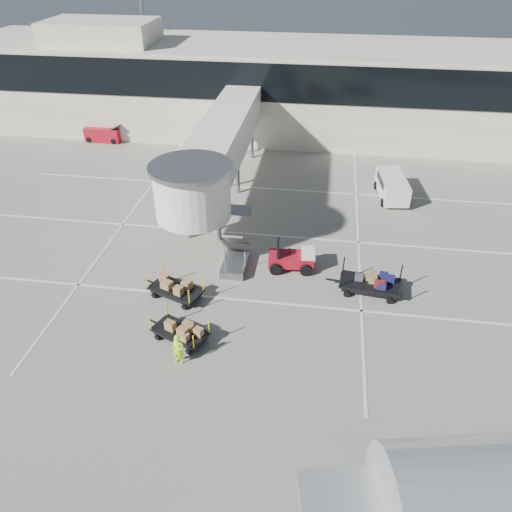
% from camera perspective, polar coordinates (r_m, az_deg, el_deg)
% --- Properties ---
extents(ground, '(140.00, 140.00, 0.00)m').
position_cam_1_polar(ground, '(25.94, -1.32, -7.87)').
color(ground, '#9C978B').
rests_on(ground, ground).
extents(lane_markings, '(40.00, 30.00, 0.02)m').
position_cam_1_polar(lane_markings, '(33.49, 0.19, 2.77)').
color(lane_markings, silver).
rests_on(lane_markings, ground).
extents(terminal, '(64.00, 12.11, 15.20)m').
position_cam_1_polar(terminal, '(50.92, 4.08, 18.66)').
color(terminal, '#EDE3CC').
rests_on(terminal, ground).
extents(jet_bridge, '(5.70, 20.40, 6.03)m').
position_cam_1_polar(jet_bridge, '(34.74, -4.60, 11.71)').
color(jet_bridge, white).
rests_on(jet_bridge, ground).
extents(baggage_tug, '(2.82, 1.94, 1.77)m').
position_cam_1_polar(baggage_tug, '(29.70, 4.15, -0.32)').
color(baggage_tug, maroon).
rests_on(baggage_tug, ground).
extents(suitcase_cart, '(4.15, 2.01, 1.60)m').
position_cam_1_polar(suitcase_cart, '(28.45, 12.93, -3.15)').
color(suitcase_cart, black).
rests_on(suitcase_cart, ground).
extents(box_cart_near, '(3.42, 2.33, 1.33)m').
position_cam_1_polar(box_cart_near, '(25.04, -8.46, -8.61)').
color(box_cart_near, black).
rests_on(box_cart_near, ground).
extents(box_cart_far, '(3.63, 2.41, 1.41)m').
position_cam_1_polar(box_cart_far, '(27.75, -9.04, -3.77)').
color(box_cart_far, black).
rests_on(box_cart_far, ground).
extents(ground_worker, '(0.64, 0.46, 1.65)m').
position_cam_1_polar(ground_worker, '(23.70, -8.88, -10.53)').
color(ground_worker, '#B5FF1A').
rests_on(ground_worker, ground).
extents(minivan, '(2.34, 4.55, 1.66)m').
position_cam_1_polar(minivan, '(39.01, 15.27, 7.87)').
color(minivan, white).
rests_on(minivan, ground).
extents(belt_loader, '(3.64, 1.55, 1.73)m').
position_cam_1_polar(belt_loader, '(50.72, -16.99, 13.17)').
color(belt_loader, maroon).
rests_on(belt_loader, ground).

